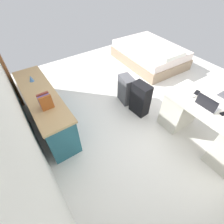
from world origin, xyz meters
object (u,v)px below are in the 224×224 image
(desk, at_px, (205,125))
(credenza, at_px, (46,110))
(computer_mouse, at_px, (193,96))
(suitcase_spare_grey, at_px, (126,90))
(cell_phone_by_mouse, at_px, (197,93))
(suitcase_black, at_px, (140,99))
(figurine_small, at_px, (31,78))
(laptop, at_px, (207,104))
(bed, at_px, (150,54))

(desk, height_order, credenza, credenza)
(computer_mouse, bearing_deg, suitcase_spare_grey, 18.54)
(credenza, relative_size, suitcase_spare_grey, 3.01)
(suitcase_spare_grey, bearing_deg, cell_phone_by_mouse, -146.11)
(credenza, relative_size, computer_mouse, 18.00)
(computer_mouse, bearing_deg, suitcase_black, 27.03)
(desk, height_order, figurine_small, figurine_small)
(laptop, xyz_separation_m, figurine_small, (2.12, 1.95, 0.03))
(bed, distance_m, laptop, 2.78)
(credenza, bearing_deg, cell_phone_by_mouse, -123.81)
(computer_mouse, distance_m, figurine_small, 2.73)
(credenza, relative_size, suitcase_black, 2.69)
(desk, bearing_deg, cell_phone_by_mouse, -17.51)
(bed, bearing_deg, laptop, 152.41)
(suitcase_black, height_order, suitcase_spare_grey, suitcase_black)
(bed, bearing_deg, cell_phone_by_mouse, 153.00)
(laptop, height_order, cell_phone_by_mouse, laptop)
(laptop, distance_m, cell_phone_by_mouse, 0.34)
(laptop, height_order, computer_mouse, laptop)
(suitcase_black, relative_size, cell_phone_by_mouse, 4.91)
(desk, relative_size, suitcase_spare_grey, 2.41)
(laptop, relative_size, computer_mouse, 3.10)
(desk, bearing_deg, credenza, 48.00)
(figurine_small, bearing_deg, laptop, -137.27)
(credenza, height_order, figurine_small, figurine_small)
(credenza, xyz_separation_m, figurine_small, (0.40, 0.00, 0.43))
(credenza, bearing_deg, computer_mouse, -126.04)
(suitcase_spare_grey, xyz_separation_m, computer_mouse, (-1.19, -0.40, 0.45))
(computer_mouse, xyz_separation_m, figurine_small, (1.86, 2.00, 0.06))
(desk, distance_m, bed, 2.79)
(suitcase_black, height_order, laptop, laptop)
(desk, distance_m, laptop, 0.41)
(suitcase_spare_grey, distance_m, cell_phone_by_mouse, 1.35)
(computer_mouse, xyz_separation_m, cell_phone_by_mouse, (0.02, -0.14, -0.01))
(suitcase_spare_grey, height_order, cell_phone_by_mouse, cell_phone_by_mouse)
(figurine_small, bearing_deg, suitcase_black, -124.32)
(cell_phone_by_mouse, bearing_deg, credenza, 40.77)
(credenza, height_order, laptop, laptop)
(figurine_small, bearing_deg, computer_mouse, -132.92)
(computer_mouse, height_order, cell_phone_by_mouse, computer_mouse)
(credenza, bearing_deg, figurine_small, 0.22)
(suitcase_black, bearing_deg, figurine_small, 51.27)
(credenza, distance_m, suitcase_spare_grey, 1.62)
(credenza, distance_m, cell_phone_by_mouse, 2.59)
(credenza, xyz_separation_m, suitcase_spare_grey, (-0.27, -1.60, -0.08))
(desk, bearing_deg, suitcase_black, 19.70)
(desk, distance_m, suitcase_spare_grey, 1.60)
(bed, height_order, cell_phone_by_mouse, cell_phone_by_mouse)
(cell_phone_by_mouse, bearing_deg, suitcase_black, 19.97)
(computer_mouse, bearing_deg, bed, -29.44)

